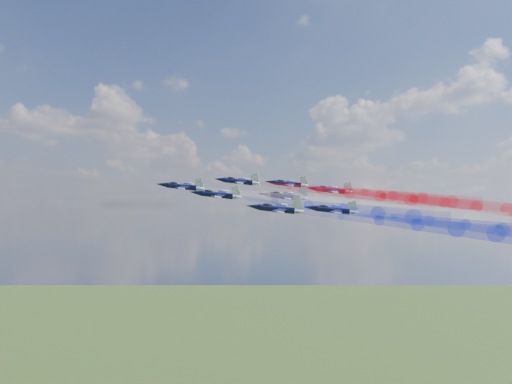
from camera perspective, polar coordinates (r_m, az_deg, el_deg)
jet_lead at (r=149.58m, az=-6.85°, el=0.50°), size 15.70×15.93×6.16m
trail_lead at (r=145.66m, az=3.96°, el=-0.69°), size 35.34×35.50×9.70m
jet_inner_left at (r=138.65m, az=-3.59°, el=-0.27°), size 15.70×15.93×6.16m
trail_inner_left at (r=136.57m, az=8.09°, el=-1.55°), size 35.34×35.50×9.70m
jet_inner_right at (r=157.40m, az=-1.59°, el=0.99°), size 15.70×15.93×6.16m
trail_inner_right at (r=155.89m, az=8.68°, el=-0.12°), size 35.34×35.50×9.70m
jet_outer_left at (r=126.01m, az=2.00°, el=-1.59°), size 15.70×15.93×6.16m
trail_outer_left at (r=127.02m, az=14.75°, el=-2.95°), size 35.34×35.50×9.70m
jet_center_third at (r=146.25m, az=2.73°, el=-0.41°), size 15.70×15.93×6.16m
trail_center_third at (r=147.11m, az=13.71°, el=-1.60°), size 35.34×35.50×9.70m
jet_outer_right at (r=167.50m, az=3.01°, el=0.76°), size 15.70×15.93×6.16m
trail_outer_right at (r=168.10m, az=12.61°, el=-0.28°), size 35.34×35.50×9.70m
jet_rear_left at (r=135.80m, az=7.18°, el=-1.68°), size 15.70×15.93×6.16m
trail_rear_left at (r=139.08m, az=18.84°, el=-2.89°), size 35.34×35.50×9.70m
jet_rear_right at (r=157.74m, az=7.00°, el=0.16°), size 15.70×15.93×6.16m
trail_rear_right at (r=160.45m, az=17.08°, el=-0.93°), size 35.34×35.50×9.70m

